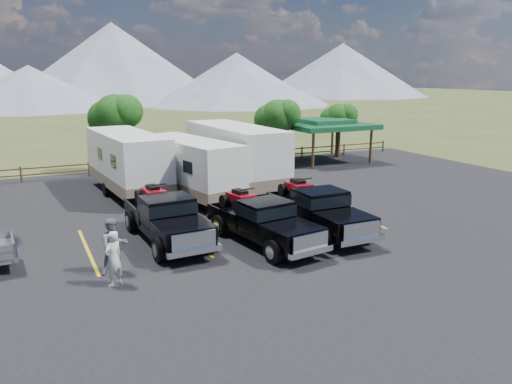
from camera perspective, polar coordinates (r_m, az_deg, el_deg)
name	(u,v)px	position (r m, az deg, el deg)	size (l,w,h in m)	color
ground	(278,261)	(18.04, 2.52, -7.94)	(320.00, 320.00, 0.00)	#3F4A1F
asphalt_lot	(244,237)	(20.57, -1.44, -5.14)	(44.00, 34.00, 0.04)	black
stall_lines	(234,230)	(21.43, -2.54, -4.31)	(12.12, 5.50, 0.01)	gold
tree_ne_a	(277,117)	(36.17, 2.42, 8.52)	(3.11, 2.92, 4.76)	black
tree_ne_b	(338,118)	(40.18, 9.39, 8.34)	(2.77, 2.59, 4.27)	black
tree_north	(115,116)	(34.44, -15.80, 8.38)	(3.46, 3.24, 5.25)	black
rail_fence	(178,161)	(35.26, -8.86, 3.53)	(36.12, 0.12, 1.00)	#523823
pavilion	(324,125)	(38.27, 7.79, 7.64)	(6.20, 6.20, 3.22)	#523823
mountain_range	(11,67)	(120.78, -26.17, 12.72)	(209.00, 71.00, 20.00)	slate
rig_left	(166,217)	(20.07, -10.27, -2.80)	(2.37, 6.26, 2.07)	black
rig_center	(262,220)	(19.49, 0.68, -3.21)	(2.74, 6.12, 1.97)	black
rig_right	(317,209)	(21.07, 7.01, -1.91)	(2.24, 6.20, 2.06)	black
trailer_left	(128,163)	(28.06, -14.46, 3.27)	(3.18, 9.86, 3.41)	white
trailer_center	(190,168)	(26.46, -7.51, 2.71)	(3.77, 9.16, 3.17)	white
trailer_right	(235,156)	(28.66, -2.40, 4.12)	(3.10, 10.47, 3.63)	white
person_a	(113,259)	(16.31, -15.98, -7.32)	(0.65, 0.43, 1.80)	silver
person_b	(114,246)	(17.29, -15.94, -5.95)	(0.92, 0.72, 1.90)	slate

